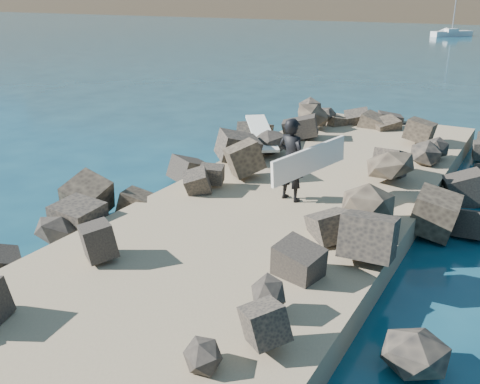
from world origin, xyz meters
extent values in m
plane|color=#0F384C|center=(0.00, 0.00, 0.00)|extent=(800.00, 800.00, 0.00)
cube|color=#8C7759|center=(0.00, -2.00, 0.30)|extent=(6.00, 26.00, 0.60)
cube|color=black|center=(-2.90, -1.50, 0.50)|extent=(2.60, 22.00, 1.00)
cube|color=black|center=(2.90, -1.50, 0.50)|extent=(2.60, 22.00, 1.00)
cube|color=white|center=(-2.48, 4.67, 1.04)|extent=(2.04, 2.35, 0.08)
imported|color=black|center=(0.11, 1.23, 1.59)|extent=(0.81, 0.62, 1.99)
cube|color=white|center=(0.56, 1.23, 1.65)|extent=(0.85, 2.36, 0.77)
cube|color=silver|center=(-6.47, 63.16, 0.25)|extent=(4.46, 4.98, 0.80)
cylinder|color=gray|center=(-6.47, 63.16, 3.62)|extent=(0.12, 0.12, 6.04)
cube|color=silver|center=(-6.47, 62.65, 0.75)|extent=(1.66, 1.74, 0.44)
camera|label=1|loc=(5.01, -9.73, 5.30)|focal=40.00mm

